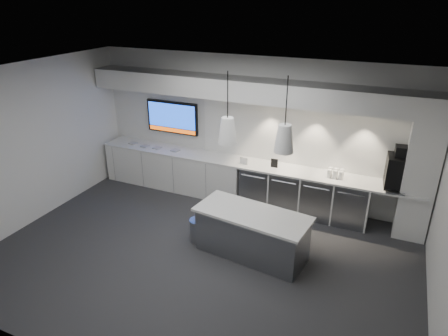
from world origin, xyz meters
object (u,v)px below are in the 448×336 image
at_px(island, 252,234).
at_px(bin, 198,230).
at_px(coffee_machine, 399,170).
at_px(wall_tv, 172,117).

distance_m(island, bin, 1.04).
bearing_deg(coffee_machine, island, -145.01).
height_order(wall_tv, bin, wall_tv).
bearing_deg(bin, wall_tv, 129.30).
height_order(wall_tv, coffee_machine, wall_tv).
xyz_separation_m(wall_tv, bin, (1.65, -2.01, -1.35)).
relative_size(island, bin, 4.69).
bearing_deg(wall_tv, bin, -50.70).
relative_size(wall_tv, bin, 2.97).
bearing_deg(wall_tv, coffee_machine, -2.97).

